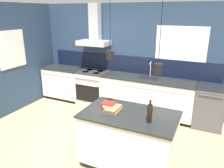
% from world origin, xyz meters
% --- Properties ---
extents(ground_plane, '(16.00, 16.00, 0.00)m').
position_xyz_m(ground_plane, '(0.00, 0.00, 0.00)').
color(ground_plane, tan).
rests_on(ground_plane, ground).
extents(wall_back, '(5.60, 2.37, 2.60)m').
position_xyz_m(wall_back, '(-0.05, 2.00, 1.35)').
color(wall_back, navy).
rests_on(wall_back, ground_plane).
extents(wall_left, '(0.08, 3.80, 2.60)m').
position_xyz_m(wall_left, '(-2.43, 0.70, 1.30)').
color(wall_left, navy).
rests_on(wall_left, ground_plane).
extents(counter_run_left, '(1.12, 0.64, 0.91)m').
position_xyz_m(counter_run_left, '(-1.81, 1.69, 0.46)').
color(counter_run_left, black).
rests_on(counter_run_left, ground_plane).
extents(counter_run_sink, '(2.18, 0.64, 1.27)m').
position_xyz_m(counter_run_sink, '(0.62, 1.69, 0.46)').
color(counter_run_sink, black).
rests_on(counter_run_sink, ground_plane).
extents(oven_range, '(0.79, 0.66, 0.91)m').
position_xyz_m(oven_range, '(-0.86, 1.69, 0.46)').
color(oven_range, '#B5B5BA').
rests_on(oven_range, ground_plane).
extents(dishwasher, '(0.60, 0.65, 0.91)m').
position_xyz_m(dishwasher, '(2.00, 1.69, 0.46)').
color(dishwasher, '#4C4C51').
rests_on(dishwasher, ground_plane).
extents(kitchen_island, '(1.46, 0.89, 0.91)m').
position_xyz_m(kitchen_island, '(0.89, -0.23, 0.46)').
color(kitchen_island, black).
rests_on(kitchen_island, ground_plane).
extents(bottle_on_island, '(0.07, 0.07, 0.34)m').
position_xyz_m(bottle_on_island, '(1.24, -0.36, 1.05)').
color(bottle_on_island, black).
rests_on(bottle_on_island, kitchen_island).
extents(book_stack, '(0.23, 0.31, 0.07)m').
position_xyz_m(book_stack, '(0.63, -0.25, 0.94)').
color(book_stack, olive).
rests_on(book_stack, kitchen_island).
extents(red_supply_box, '(0.20, 0.18, 0.09)m').
position_xyz_m(red_supply_box, '(0.50, -0.17, 0.95)').
color(red_supply_box, red).
rests_on(red_supply_box, kitchen_island).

